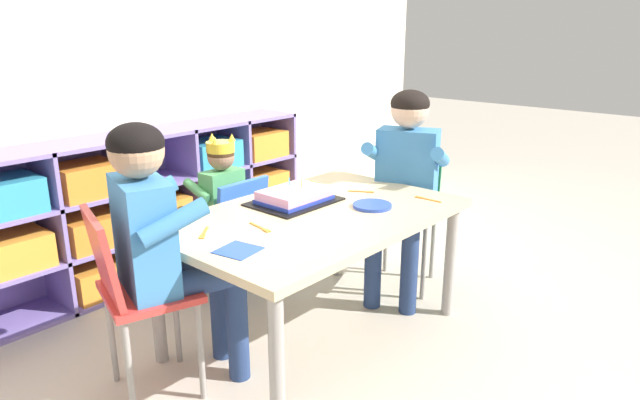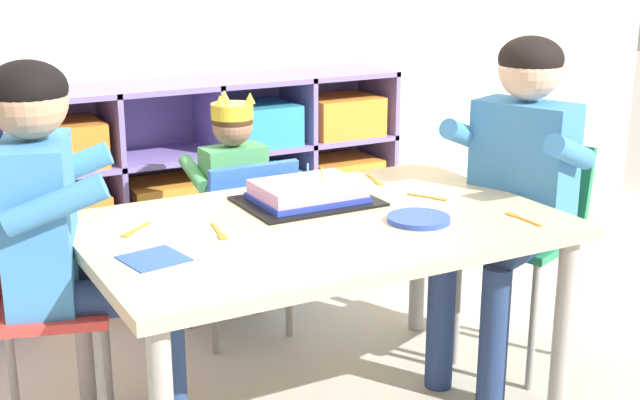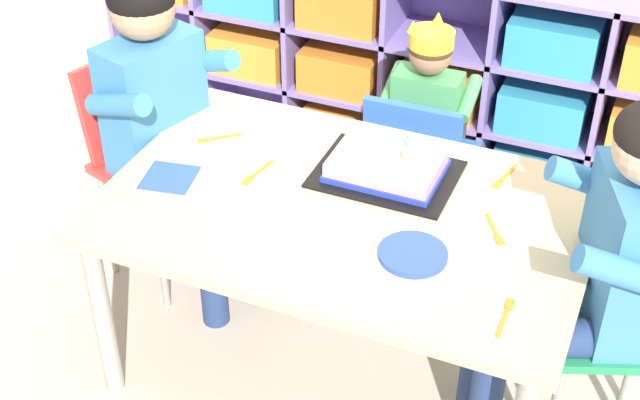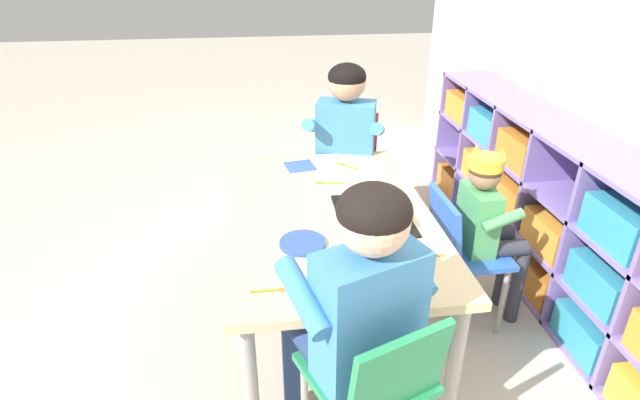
{
  "view_description": "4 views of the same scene",
  "coord_description": "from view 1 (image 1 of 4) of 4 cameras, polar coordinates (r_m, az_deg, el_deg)",
  "views": [
    {
      "loc": [
        -1.7,
        -1.53,
        1.36
      ],
      "look_at": [
        0.05,
        0.01,
        0.63
      ],
      "focal_mm": 31.9,
      "sensor_mm": 36.0,
      "label": 1
    },
    {
      "loc": [
        -1.07,
        -1.96,
        1.3
      ],
      "look_at": [
        -0.03,
        -0.06,
        0.66
      ],
      "focal_mm": 48.7,
      "sensor_mm": 36.0,
      "label": 2
    },
    {
      "loc": [
        0.7,
        -1.81,
        2.01
      ],
      "look_at": [
        -0.05,
        -0.06,
        0.63
      ],
      "focal_mm": 51.51,
      "sensor_mm": 36.0,
      "label": 3
    },
    {
      "loc": [
        1.78,
        -0.28,
        1.57
      ],
      "look_at": [
        0.08,
        -0.05,
        0.69
      ],
      "focal_mm": 28.18,
      "sensor_mm": 36.0,
      "label": 4
    }
  ],
  "objects": [
    {
      "name": "classroom_chair_blue",
      "position": [
        2.89,
        -8.8,
        -2.57
      ],
      "size": [
        0.34,
        0.31,
        0.64
      ],
      "rotation": [
        0.0,
        0.0,
        3.16
      ],
      "color": "blue",
      "rests_on": "ground"
    },
    {
      "name": "ground",
      "position": [
        2.66,
        -0.52,
        -13.37
      ],
      "size": [
        16.0,
        16.0,
        0.0
      ],
      "primitive_type": "plane",
      "color": "#BCB2A3"
    },
    {
      "name": "classroom_chair_guest_side",
      "position": [
        3.05,
        8.81,
        -0.48
      ],
      "size": [
        0.44,
        0.42,
        0.7
      ],
      "rotation": [
        0.0,
        0.0,
        -1.2
      ],
      "color": "#238451",
      "rests_on": "ground"
    },
    {
      "name": "fork_near_child_seat",
      "position": [
        2.73,
        4.33,
        0.85
      ],
      "size": [
        0.08,
        0.12,
        0.0
      ],
      "rotation": [
        0.0,
        0.0,
        2.11
      ],
      "color": "orange",
      "rests_on": "activity_table"
    },
    {
      "name": "fork_beside_plate_stack",
      "position": [
        2.85,
        -0.05,
        1.61
      ],
      "size": [
        0.04,
        0.14,
        0.0
      ],
      "rotation": [
        0.0,
        0.0,
        1.35
      ],
      "color": "orange",
      "rests_on": "activity_table"
    },
    {
      "name": "fork_scattered_mid_table",
      "position": [
        2.25,
        -5.96,
        -2.8
      ],
      "size": [
        0.04,
        0.14,
        0.0
      ],
      "rotation": [
        0.0,
        0.0,
        1.4
      ],
      "color": "orange",
      "rests_on": "activity_table"
    },
    {
      "name": "paper_plate_stack",
      "position": [
        2.5,
        5.27,
        -0.56
      ],
      "size": [
        0.17,
        0.17,
        0.01
      ],
      "primitive_type": "cylinder",
      "color": "blue",
      "rests_on": "activity_table"
    },
    {
      "name": "child_with_crown",
      "position": [
        2.92,
        -10.28,
        0.48
      ],
      "size": [
        0.3,
        0.31,
        0.84
      ],
      "rotation": [
        0.0,
        0.0,
        3.16
      ],
      "color": "#4C9E5B",
      "rests_on": "ground"
    },
    {
      "name": "classroom_chair_adult_side",
      "position": [
        2.18,
        -18.26,
        -8.27
      ],
      "size": [
        0.42,
        0.42,
        0.74
      ],
      "rotation": [
        0.0,
        0.0,
        1.27
      ],
      "color": "red",
      "rests_on": "ground"
    },
    {
      "name": "adult_helper_seated",
      "position": [
        2.13,
        -15.63,
        -2.96
      ],
      "size": [
        0.48,
        0.46,
        1.04
      ],
      "rotation": [
        0.0,
        0.0,
        1.27
      ],
      "color": "#3D7FBC",
      "rests_on": "ground"
    },
    {
      "name": "birthday_cake_on_tray",
      "position": [
        2.55,
        -2.6,
        0.31
      ],
      "size": [
        0.38,
        0.29,
        0.1
      ],
      "color": "black",
      "rests_on": "activity_table"
    },
    {
      "name": "paper_napkin_square",
      "position": [
        2.04,
        -8.21,
        -5.01
      ],
      "size": [
        0.16,
        0.16,
        0.0
      ],
      "primitive_type": "cube",
      "rotation": [
        0.0,
        0.0,
        0.18
      ],
      "color": "#3356B7",
      "rests_on": "activity_table"
    },
    {
      "name": "storage_cubby_shelf",
      "position": [
        3.21,
        -18.23,
        -1.36
      ],
      "size": [
        2.32,
        0.32,
        0.81
      ],
      "color": "#7F6BB2",
      "rests_on": "ground"
    },
    {
      "name": "activity_table",
      "position": [
        2.44,
        -0.56,
        -2.66
      ],
      "size": [
        1.27,
        0.82,
        0.59
      ],
      "color": "#D1B789",
      "rests_on": "ground"
    },
    {
      "name": "guest_at_table_side",
      "position": [
        2.89,
        8.54,
        2.88
      ],
      "size": [
        0.49,
        0.47,
        1.05
      ],
      "rotation": [
        0.0,
        0.0,
        -1.2
      ],
      "color": "#3D7FBC",
      "rests_on": "ground"
    },
    {
      "name": "fork_by_napkin",
      "position": [
        2.22,
        -11.59,
        -3.31
      ],
      "size": [
        0.11,
        0.1,
        0.0
      ],
      "rotation": [
        0.0,
        0.0,
        0.72
      ],
      "color": "orange",
      "rests_on": "activity_table"
    },
    {
      "name": "fork_near_cake_tray",
      "position": [
        2.65,
        10.6,
        0.11
      ],
      "size": [
        0.02,
        0.13,
        0.0
      ],
      "rotation": [
        0.0,
        0.0,
        4.71
      ],
      "color": "orange",
      "rests_on": "activity_table"
    },
    {
      "name": "classroom_back_wall",
      "position": [
        3.34,
        -18.88,
        17.37
      ],
      "size": [
        5.24,
        0.1,
        2.83
      ],
      "primitive_type": "cube",
      "color": "beige",
      "rests_on": "ground"
    }
  ]
}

